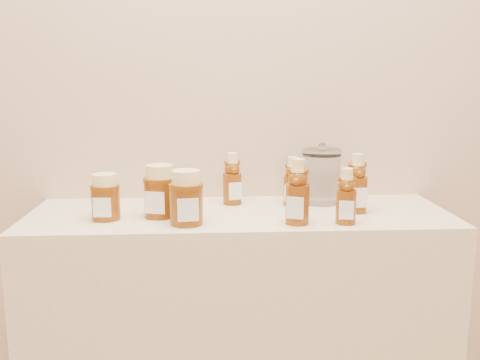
{
  "coord_description": "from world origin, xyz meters",
  "views": [
    {
      "loc": [
        -0.08,
        0.07,
        1.28
      ],
      "look_at": [
        -0.0,
        1.52,
        1.0
      ],
      "focal_mm": 40.0,
      "sensor_mm": 36.0,
      "label": 1
    }
  ],
  "objects_px": {
    "display_table": "(239,356)",
    "bear_bottle_back_left": "(232,175)",
    "bear_bottle_front_left": "(298,187)",
    "glass_canister": "(321,174)",
    "honey_jar_left": "(105,197)"
  },
  "relations": [
    {
      "from": "display_table",
      "to": "bear_bottle_back_left",
      "type": "bearing_deg",
      "value": 98.87
    },
    {
      "from": "display_table",
      "to": "bear_bottle_front_left",
      "type": "relative_size",
      "value": 6.13
    },
    {
      "from": "display_table",
      "to": "bear_bottle_back_left",
      "type": "distance_m",
      "value": 0.55
    },
    {
      "from": "display_table",
      "to": "glass_canister",
      "type": "bearing_deg",
      "value": 21.54
    },
    {
      "from": "bear_bottle_front_left",
      "to": "glass_canister",
      "type": "xyz_separation_m",
      "value": [
        0.11,
        0.23,
        -0.01
      ]
    },
    {
      "from": "honey_jar_left",
      "to": "glass_canister",
      "type": "bearing_deg",
      "value": 17.53
    },
    {
      "from": "bear_bottle_front_left",
      "to": "display_table",
      "type": "bearing_deg",
      "value": 158.52
    },
    {
      "from": "honey_jar_left",
      "to": "glass_canister",
      "type": "height_order",
      "value": "glass_canister"
    },
    {
      "from": "display_table",
      "to": "honey_jar_left",
      "type": "bearing_deg",
      "value": -171.42
    },
    {
      "from": "bear_bottle_front_left",
      "to": "bear_bottle_back_left",
      "type": "bearing_deg",
      "value": 144.66
    },
    {
      "from": "bear_bottle_back_left",
      "to": "bear_bottle_front_left",
      "type": "relative_size",
      "value": 0.91
    },
    {
      "from": "bear_bottle_front_left",
      "to": "honey_jar_left",
      "type": "relative_size",
      "value": 1.56
    },
    {
      "from": "bear_bottle_front_left",
      "to": "honey_jar_left",
      "type": "distance_m",
      "value": 0.52
    },
    {
      "from": "bear_bottle_back_left",
      "to": "glass_canister",
      "type": "xyz_separation_m",
      "value": [
        0.27,
        -0.0,
        0.0
      ]
    },
    {
      "from": "display_table",
      "to": "bear_bottle_back_left",
      "type": "xyz_separation_m",
      "value": [
        -0.02,
        0.1,
        0.54
      ]
    }
  ]
}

